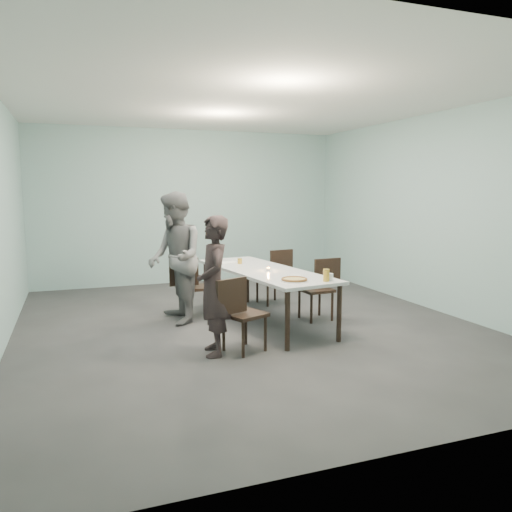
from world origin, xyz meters
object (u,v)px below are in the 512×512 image
object	(u,v)px
chair_far_left	(192,283)
beer_glass	(326,275)
water_tumbler	(330,277)
tealight	(268,270)
chair_near_left	(239,309)
chair_near_right	(321,284)
diner_near	(214,286)
amber_tumbler	(240,261)
diner_far	(175,258)
table	(264,273)
chair_far_right	(276,273)
side_plate	(296,275)
pizza	(294,280)

from	to	relation	value
chair_far_left	beer_glass	distance (m)	2.17
water_tumbler	tealight	size ratio (longest dim) A/B	1.61
chair_near_left	chair_near_right	world-z (taller)	same
chair_near_left	chair_near_right	bearing A→B (deg)	10.46
diner_near	amber_tumbler	bearing A→B (deg)	160.10
water_tumbler	tealight	bearing A→B (deg)	114.97
chair_near_left	diner_far	distance (m)	1.65
table	amber_tumbler	distance (m)	0.65
chair_near_right	tealight	size ratio (longest dim) A/B	15.54
chair_far_right	tealight	world-z (taller)	chair_far_right
table	side_plate	xyz separation A→B (m)	(0.21, -0.61, 0.06)
side_plate	table	bearing A→B (deg)	108.78
chair_far_left	beer_glass	size ratio (longest dim) A/B	5.80
table	tealight	xyz separation A→B (m)	(0.01, -0.15, 0.08)
tealight	amber_tumbler	xyz separation A→B (m)	(-0.15, 0.77, 0.02)
pizza	diner_far	bearing A→B (deg)	130.57
diner_near	pizza	distance (m)	1.05
chair_far_right	pizza	size ratio (longest dim) A/B	2.56
chair_near_left	side_plate	bearing A→B (deg)	5.77
diner_near	beer_glass	distance (m)	1.39
table	water_tumbler	world-z (taller)	water_tumbler
table	water_tumbler	xyz separation A→B (m)	(0.44, -1.08, 0.10)
chair_far_left	side_plate	world-z (taller)	chair_far_left
chair_far_left	diner_far	world-z (taller)	diner_far
amber_tumbler	chair_far_right	bearing A→B (deg)	29.80
diner_near	beer_glass	size ratio (longest dim) A/B	10.45
chair_near_right	pizza	bearing A→B (deg)	42.35
table	pizza	size ratio (longest dim) A/B	7.94
side_plate	water_tumbler	bearing A→B (deg)	-63.86
chair_near_right	amber_tumbler	xyz separation A→B (m)	(-0.98, 0.73, 0.29)
beer_glass	tealight	distance (m)	1.03
water_tumbler	tealight	xyz separation A→B (m)	(-0.43, 0.93, -0.02)
chair_far_right	water_tumbler	bearing A→B (deg)	76.49
beer_glass	diner_far	bearing A→B (deg)	135.07
diner_far	table	bearing A→B (deg)	68.04
chair_far_right	amber_tumbler	size ratio (longest dim) A/B	10.88
chair_far_right	table	bearing A→B (deg)	51.00
diner_near	side_plate	size ratio (longest dim) A/B	8.71
chair_near_left	diner_near	xyz separation A→B (m)	(-0.28, 0.05, 0.28)
chair_far_right	diner_far	bearing A→B (deg)	11.03
chair_far_left	side_plate	distance (m)	1.68
chair_far_left	amber_tumbler	bearing A→B (deg)	0.68
diner_near	amber_tumbler	world-z (taller)	diner_near
chair_near_right	pizza	world-z (taller)	chair_near_right
chair_far_left	tealight	xyz separation A→B (m)	(0.88, -0.79, 0.27)
chair_near_right	diner_far	world-z (taller)	diner_far
chair_far_right	side_plate	bearing A→B (deg)	67.52
diner_near	table	bearing A→B (deg)	143.86
chair_far_left	beer_glass	bearing A→B (deg)	-52.16
chair_near_right	diner_near	world-z (taller)	diner_near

